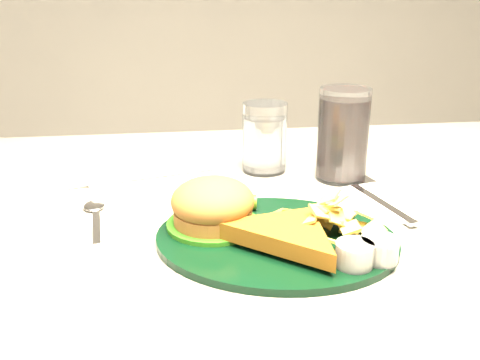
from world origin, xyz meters
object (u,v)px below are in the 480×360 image
object	(u,v)px
dinner_plate	(277,218)
cola_glass	(343,135)
fork_napkin	(378,200)
water_glass	(264,138)

from	to	relation	value
dinner_plate	cola_glass	xyz separation A→B (m)	(0.14, 0.19, 0.04)
dinner_plate	fork_napkin	distance (m)	0.18
dinner_plate	cola_glass	distance (m)	0.24
dinner_plate	cola_glass	size ratio (longest dim) A/B	2.00
dinner_plate	water_glass	world-z (taller)	water_glass
water_glass	dinner_plate	bearing A→B (deg)	-96.79
dinner_plate	fork_napkin	world-z (taller)	dinner_plate
water_glass	fork_napkin	bearing A→B (deg)	-50.98
fork_napkin	water_glass	bearing A→B (deg)	116.37
dinner_plate	cola_glass	world-z (taller)	cola_glass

